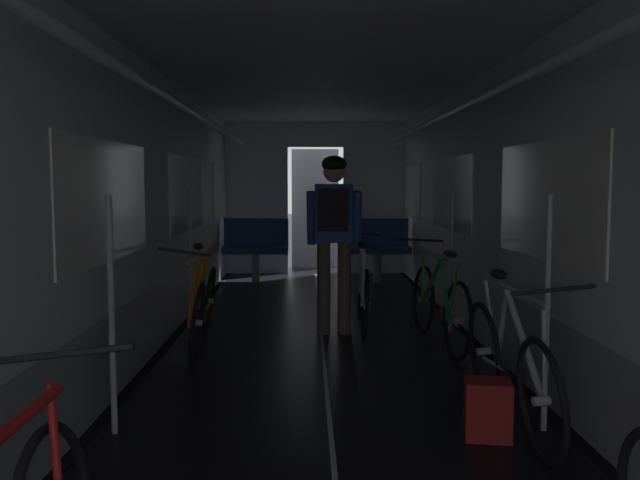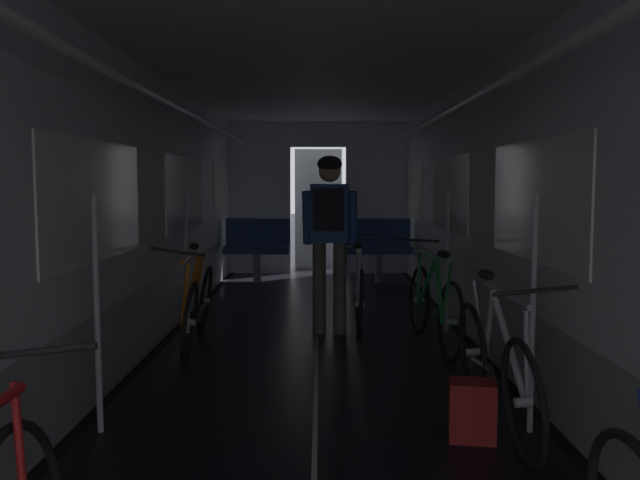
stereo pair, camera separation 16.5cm
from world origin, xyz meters
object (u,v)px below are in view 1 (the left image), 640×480
object	(u,v)px
bicycle_silver	(509,365)
backpack_on_floor	(488,409)
bench_seat_far_right	(377,244)
person_cyclist_aisle	(334,224)
bicycle_white_in_aisle	(363,291)
bench_seat_far_left	(256,244)
bicycle_green	(439,304)
bicycle_orange	(203,305)

from	to	relation	value
bicycle_silver	backpack_on_floor	bearing A→B (deg)	-134.37
bench_seat_far_right	bicycle_silver	bearing A→B (deg)	-88.28
person_cyclist_aisle	backpack_on_floor	bearing A→B (deg)	-73.63
bicycle_white_in_aisle	backpack_on_floor	distance (m)	2.97
bench_seat_far_left	bicycle_white_in_aisle	bearing A→B (deg)	-67.28
bench_seat_far_right	person_cyclist_aisle	bearing A→B (deg)	-102.75
bench_seat_far_left	person_cyclist_aisle	distance (m)	3.62
bicycle_green	bicycle_white_in_aisle	world-z (taller)	bicycle_green
bicycle_green	backpack_on_floor	xyz separation A→B (m)	(-0.15, -2.16, -0.21)
bicycle_orange	person_cyclist_aisle	world-z (taller)	person_cyclist_aisle
bicycle_silver	backpack_on_floor	size ratio (longest dim) A/B	4.98
bench_seat_far_right	bicycle_orange	distance (m)	4.39
backpack_on_floor	bicycle_white_in_aisle	bearing A→B (deg)	99.24
person_cyclist_aisle	bench_seat_far_right	bearing A→B (deg)	77.25
bench_seat_far_left	bicycle_orange	world-z (taller)	bicycle_orange
bicycle_green	bicycle_silver	xyz separation A→B (m)	(0.03, -1.98, -0.00)
bench_seat_far_right	bicycle_green	distance (m)	3.94
bicycle_green	bicycle_orange	distance (m)	2.12
bicycle_white_in_aisle	bicycle_green	bearing A→B (deg)	-50.77
bench_seat_far_right	bicycle_silver	world-z (taller)	bench_seat_far_right
person_cyclist_aisle	bicycle_white_in_aisle	size ratio (longest dim) A/B	1.02
bicycle_silver	bicycle_orange	size ratio (longest dim) A/B	1.00
person_cyclist_aisle	backpack_on_floor	world-z (taller)	person_cyclist_aisle
bench_seat_far_right	person_cyclist_aisle	world-z (taller)	person_cyclist_aisle
bench_seat_far_right	backpack_on_floor	world-z (taller)	bench_seat_far_right
bicycle_orange	backpack_on_floor	distance (m)	2.94
bicycle_green	bicycle_orange	xyz separation A→B (m)	(-2.12, 0.01, -0.00)
bicycle_green	backpack_on_floor	distance (m)	2.18
bench_seat_far_right	person_cyclist_aisle	distance (m)	3.56
bicycle_white_in_aisle	bench_seat_far_right	bearing A→B (deg)	81.53
bench_seat_far_right	bicycle_orange	world-z (taller)	bicycle_orange
bench_seat_far_left	bicycle_green	bearing A→B (deg)	-63.63
bench_seat_far_left	backpack_on_floor	bearing A→B (deg)	-73.51
bicycle_orange	person_cyclist_aisle	size ratio (longest dim) A/B	0.98
bicycle_green	bicycle_silver	world-z (taller)	bicycle_silver
bench_seat_far_left	bicycle_green	distance (m)	4.39
bench_seat_far_left	bicycle_green	size ratio (longest dim) A/B	0.58
bicycle_orange	backpack_on_floor	size ratio (longest dim) A/B	4.98
bicycle_green	bicycle_white_in_aisle	size ratio (longest dim) A/B	1.00
bicycle_orange	bench_seat_far_left	bearing A→B (deg)	87.51
bicycle_green	person_cyclist_aisle	bearing A→B (deg)	151.88
person_cyclist_aisle	backpack_on_floor	distance (m)	2.91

